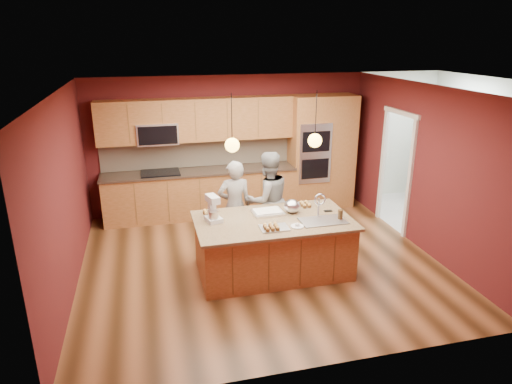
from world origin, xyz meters
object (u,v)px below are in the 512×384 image
object	(u,v)px
person_left	(235,206)
stand_mixer	(213,210)
island	(274,245)
person_right	(268,200)
mixing_bowl	(292,206)

from	to	relation	value
person_left	stand_mixer	xyz separation A→B (m)	(-0.46, -0.73, 0.25)
island	person_left	size ratio (longest dim) A/B	1.50
person_right	person_left	bearing A→B (deg)	-11.94
person_right	island	bearing A→B (deg)	69.24
person_left	person_right	bearing A→B (deg)	179.63
person_left	stand_mixer	size ratio (longest dim) A/B	3.97
island	person_left	world-z (taller)	person_left
island	person_right	world-z (taller)	person_right
island	person_right	size ratio (longest dim) A/B	1.40
island	mixing_bowl	xyz separation A→B (m)	(0.34, 0.21, 0.51)
person_right	mixing_bowl	size ratio (longest dim) A/B	6.51
person_right	stand_mixer	bearing A→B (deg)	23.65
island	person_right	xyz separation A→B (m)	(0.14, 0.90, 0.39)
person_left	stand_mixer	distance (m)	0.90
stand_mixer	mixing_bowl	size ratio (longest dim) A/B	1.53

